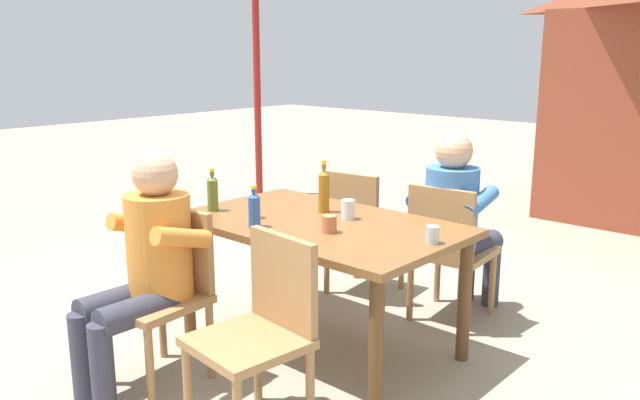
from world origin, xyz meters
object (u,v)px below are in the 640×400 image
object	(u,v)px
bottle_olive	(213,192)
cup_white	(254,209)
person_in_plaid_shirt	(457,216)
chair_far_right	(448,246)
dining_table	(320,237)
bottle_blue	(254,209)
cup_glass	(348,210)
bottle_amber	(324,190)
person_in_white_shirt	(146,260)
cup_steel	(432,235)
chair_near_left	(166,286)
backpack_by_near_side	(164,266)
cup_terracotta	(329,224)
chair_near_right	(262,325)
chair_far_left	(359,226)

from	to	relation	value
bottle_olive	cup_white	xyz separation A→B (m)	(0.30, 0.04, -0.06)
person_in_plaid_shirt	chair_far_right	bearing A→B (deg)	-85.75
dining_table	bottle_blue	size ratio (longest dim) A/B	6.88
chair_far_right	cup_white	distance (m)	1.22
bottle_olive	cup_glass	distance (m)	0.80
person_in_plaid_shirt	bottle_amber	distance (m)	0.88
person_in_white_shirt	person_in_plaid_shirt	distance (m)	1.89
dining_table	cup_steel	bearing A→B (deg)	4.71
chair_near_left	backpack_by_near_side	distance (m)	1.25
person_in_plaid_shirt	bottle_blue	world-z (taller)	person_in_plaid_shirt
bottle_amber	cup_terracotta	distance (m)	0.44
chair_near_right	cup_glass	world-z (taller)	chair_near_right
chair_near_right	cup_white	distance (m)	0.94
chair_near_right	cup_glass	size ratio (longest dim) A/B	8.04
cup_glass	backpack_by_near_side	size ratio (longest dim) A/B	0.27
chair_far_right	bottle_amber	world-z (taller)	bottle_amber
dining_table	bottle_blue	world-z (taller)	bottle_blue
cup_steel	chair_near_left	bearing A→B (deg)	-141.29
bottle_olive	cup_steel	size ratio (longest dim) A/B	2.94
cup_terracotta	backpack_by_near_side	size ratio (longest dim) A/B	0.23
person_in_white_shirt	person_in_plaid_shirt	size ratio (longest dim) A/B	1.00
chair_far_right	bottle_amber	xyz separation A→B (m)	(-0.48, -0.60, 0.38)
person_in_white_shirt	cup_glass	bearing A→B (deg)	67.26
person_in_plaid_shirt	bottle_olive	distance (m)	1.49
chair_far_left	person_in_white_shirt	distance (m)	1.66
dining_table	chair_near_left	distance (m)	0.86
dining_table	bottle_olive	xyz separation A→B (m)	(-0.63, -0.24, 0.20)
bottle_olive	backpack_by_near_side	size ratio (longest dim) A/B	0.63
chair_near_left	chair_far_right	distance (m)	1.70
person_in_plaid_shirt	cup_steel	world-z (taller)	person_in_plaid_shirt
chair_far_left	cup_glass	xyz separation A→B (m)	(0.42, -0.63, 0.30)
backpack_by_near_side	cup_white	bearing A→B (deg)	-5.11
chair_near_right	backpack_by_near_side	distance (m)	1.86
chair_far_left	bottle_olive	bearing A→B (deg)	-106.04
cup_glass	backpack_by_near_side	xyz separation A→B (m)	(-1.44, -0.24, -0.60)
person_in_plaid_shirt	bottle_blue	xyz separation A→B (m)	(-0.53, -1.20, 0.18)
chair_near_left	cup_white	size ratio (longest dim) A/B	8.49
dining_table	cup_glass	size ratio (longest dim) A/B	14.22
bottle_blue	cup_terracotta	bearing A→B (deg)	26.25
bottle_amber	cup_steel	bearing A→B (deg)	-8.00
cup_terracotta	chair_far_left	bearing A→B (deg)	119.88
cup_steel	dining_table	bearing A→B (deg)	-175.29
chair_near_left	chair_near_right	xyz separation A→B (m)	(0.71, -0.00, 0.00)
chair_near_right	person_in_plaid_shirt	size ratio (longest dim) A/B	0.74
bottle_olive	backpack_by_near_side	bearing A→B (deg)	169.57
cup_terracotta	bottle_olive	bearing A→B (deg)	-172.81
chair_near_right	cup_steel	xyz separation A→B (m)	(0.33, 0.83, 0.29)
dining_table	person_in_plaid_shirt	xyz separation A→B (m)	(0.35, 0.88, 0.01)
chair_far_right	chair_far_left	distance (m)	0.69
bottle_olive	chair_far_right	bearing A→B (deg)	45.77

